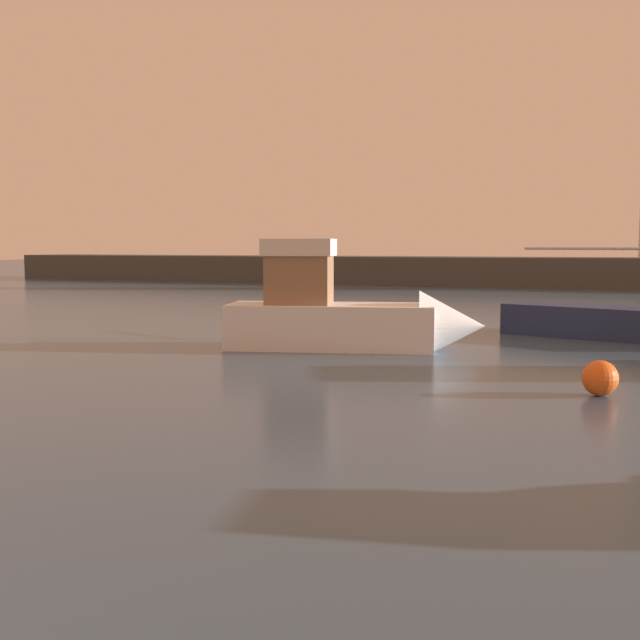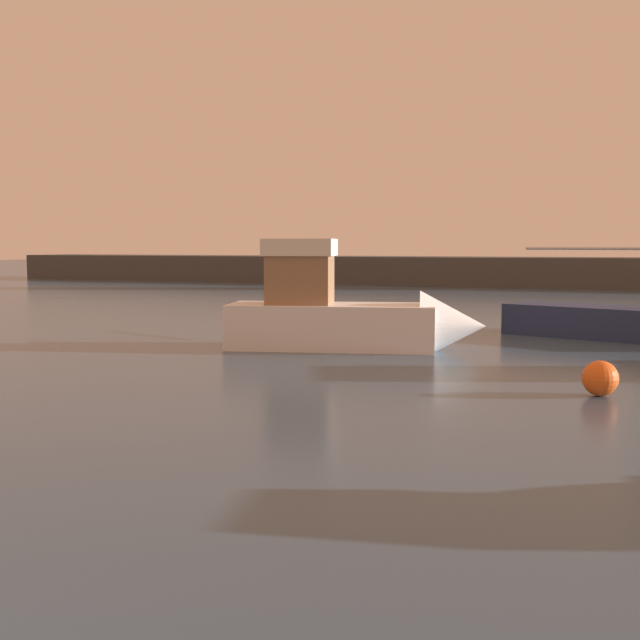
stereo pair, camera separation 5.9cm
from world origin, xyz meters
name	(u,v)px [view 2 (the right image)]	position (x,y,z in m)	size (l,w,h in m)	color
ground_plane	(461,324)	(0.00, 28.42, 0.00)	(220.00, 220.00, 0.00)	#384C60
breakwater	(539,272)	(0.00, 56.84, 1.06)	(87.75, 5.58, 2.11)	#423F3D
motorboat_3	(356,315)	(-1.47, 20.22, 0.98)	(7.68, 3.74, 3.47)	white
sailboat_moored	(621,321)	(5.68, 25.53, 0.57)	(7.57, 4.23, 11.40)	#1E284C
mooring_buoy	(600,378)	(5.37, 15.26, 0.36)	(0.71, 0.71, 0.71)	#EA5919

